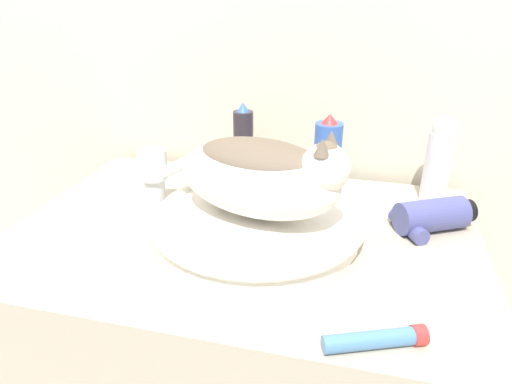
% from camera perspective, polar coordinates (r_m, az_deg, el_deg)
% --- Properties ---
extents(wall_back, '(8.00, 0.05, 2.40)m').
position_cam_1_polar(wall_back, '(1.16, 3.51, 22.00)').
color(wall_back, beige).
rests_on(wall_back, ground_plane).
extents(vanity_counter, '(0.92, 0.62, 0.81)m').
position_cam_1_polar(vanity_counter, '(1.17, -1.30, -22.11)').
color(vanity_counter, '#B2A893').
rests_on(vanity_counter, ground_plane).
extents(sink_basin, '(0.41, 0.41, 0.05)m').
position_cam_1_polar(sink_basin, '(0.89, 0.24, -3.75)').
color(sink_basin, white).
rests_on(sink_basin, vanity_counter).
extents(cat, '(0.35, 0.30, 0.18)m').
position_cam_1_polar(cat, '(0.84, 0.80, 2.35)').
color(cat, silver).
rests_on(cat, sink_basin).
extents(faucet, '(0.13, 0.06, 0.14)m').
position_cam_1_polar(faucet, '(0.98, -12.36, 2.08)').
color(faucet, silver).
rests_on(faucet, vanity_counter).
extents(hairspray_can_black, '(0.05, 0.05, 0.20)m').
position_cam_1_polar(hairspray_can_black, '(1.11, -1.58, 5.89)').
color(hairspray_can_black, '#28232D').
rests_on(hairspray_can_black, vanity_counter).
extents(lotion_bottle_white, '(0.06, 0.06, 0.19)m').
position_cam_1_polar(lotion_bottle_white, '(1.08, 21.87, 3.89)').
color(lotion_bottle_white, silver).
rests_on(lotion_bottle_white, vanity_counter).
extents(spray_bottle_trigger, '(0.06, 0.06, 0.18)m').
position_cam_1_polar(spray_bottle_trigger, '(1.08, 8.90, 4.61)').
color(spray_bottle_trigger, '#335BB7').
rests_on(spray_bottle_trigger, vanity_counter).
extents(cream_tube, '(0.14, 0.08, 0.03)m').
position_cam_1_polar(cream_tube, '(0.67, 14.82, -17.39)').
color(cream_tube, '#4C7FB2').
rests_on(cream_tube, vanity_counter).
extents(hair_dryer, '(0.17, 0.14, 0.07)m').
position_cam_1_polar(hair_dryer, '(0.96, 20.93, -2.88)').
color(hair_dryer, '#474C8C').
rests_on(hair_dryer, vanity_counter).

